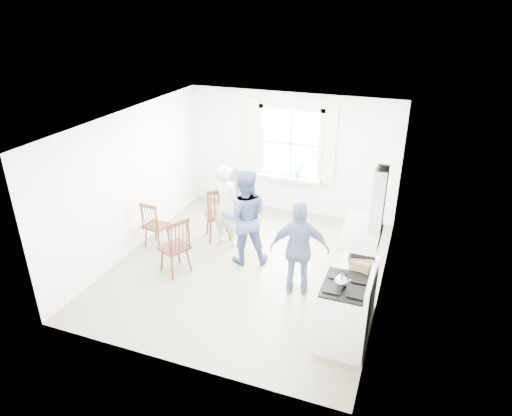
{
  "coord_description": "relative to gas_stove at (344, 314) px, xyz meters",
  "views": [
    {
      "loc": [
        2.52,
        -6.37,
        4.35
      ],
      "look_at": [
        0.07,
        0.2,
        1.07
      ],
      "focal_mm": 32.0,
      "sensor_mm": 36.0,
      "label": 1
    }
  ],
  "objects": [
    {
      "name": "low_cabinet",
      "position": [
        0.07,
        0.7,
        -0.03
      ],
      "size": [
        0.5,
        0.55,
        0.9
      ],
      "primitive_type": "cube",
      "color": "white",
      "rests_on": "ground"
    },
    {
      "name": "window_assembly",
      "position": [
        -1.91,
        3.8,
        0.98
      ],
      "size": [
        1.88,
        0.24,
        1.7
      ],
      "color": "white",
      "rests_on": "room_shell"
    },
    {
      "name": "windsor_chair_b",
      "position": [
        -3.82,
        1.35,
        0.09
      ],
      "size": [
        0.44,
        0.43,
        0.94
      ],
      "color": "#3F1F14",
      "rests_on": "ground"
    },
    {
      "name": "gas_stove",
      "position": [
        0.0,
        0.0,
        0.0
      ],
      "size": [
        0.68,
        0.76,
        1.12
      ],
      "color": "white",
      "rests_on": "ground"
    },
    {
      "name": "range_hood",
      "position": [
        0.16,
        -0.0,
        1.42
      ],
      "size": [
        0.45,
        0.76,
        0.94
      ],
      "color": "white",
      "rests_on": "room_shell"
    },
    {
      "name": "shelf_unit",
      "position": [
        -3.31,
        3.68,
        -0.08
      ],
      "size": [
        0.4,
        0.3,
        0.8
      ],
      "primitive_type": "cube",
      "color": "slate",
      "rests_on": "ground"
    },
    {
      "name": "person_left",
      "position": [
        -2.61,
        1.99,
        0.32
      ],
      "size": [
        0.61,
        0.61,
        1.61
      ],
      "primitive_type": "imported",
      "rotation": [
        0.0,
        0.0,
        3.09
      ],
      "color": "silver",
      "rests_on": "ground"
    },
    {
      "name": "room_shell",
      "position": [
        -1.91,
        1.35,
        0.82
      ],
      "size": [
        4.62,
        5.12,
        2.64
      ],
      "color": "gray",
      "rests_on": "ground"
    },
    {
      "name": "kettle",
      "position": [
        -0.07,
        -0.08,
        0.55
      ],
      "size": [
        0.18,
        0.18,
        0.25
      ],
      "color": "silver",
      "rests_on": "gas_stove"
    },
    {
      "name": "stereo_stack",
      "position": [
        0.08,
        0.64,
        0.57
      ],
      "size": [
        0.4,
        0.37,
        0.3
      ],
      "color": "black",
      "rests_on": "low_cabinet"
    },
    {
      "name": "windsor_chair_c",
      "position": [
        -2.94,
        0.73,
        0.15
      ],
      "size": [
        0.58,
        0.58,
        1.04
      ],
      "color": "#3F1F14",
      "rests_on": "ground"
    },
    {
      "name": "person_mid",
      "position": [
        -2.05,
        1.54,
        0.38
      ],
      "size": [
        1.1,
        1.1,
        1.73
      ],
      "primitive_type": "imported",
      "rotation": [
        0.0,
        0.0,
        3.55
      ],
      "color": "#434F7D",
      "rests_on": "ground"
    },
    {
      "name": "person_right",
      "position": [
        -0.89,
        0.94,
        0.3
      ],
      "size": [
        1.11,
        1.11,
        1.58
      ],
      "primitive_type": "imported",
      "rotation": [
        0.0,
        0.0,
        3.38
      ],
      "color": "navy",
      "rests_on": "ground"
    },
    {
      "name": "potted_plant",
      "position": [
        -1.69,
        3.71,
        0.54
      ],
      "size": [
        0.26,
        0.26,
        0.36
      ],
      "primitive_type": "imported",
      "rotation": [
        0.0,
        0.0,
        0.41
      ],
      "color": "#367A3E",
      "rests_on": "window_assembly"
    },
    {
      "name": "cardboard_box",
      "position": [
        0.12,
        0.46,
        0.51
      ],
      "size": [
        0.34,
        0.3,
        0.18
      ],
      "primitive_type": "cube",
      "rotation": [
        0.0,
        0.0,
        -0.39
      ],
      "color": "olive",
      "rests_on": "low_cabinet"
    },
    {
      "name": "windsor_chair_a",
      "position": [
        -2.79,
        2.04,
        0.19
      ],
      "size": [
        0.64,
        0.63,
        1.1
      ],
      "color": "#3F1F14",
      "rests_on": "ground"
    }
  ]
}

